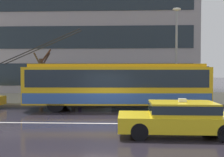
{
  "coord_description": "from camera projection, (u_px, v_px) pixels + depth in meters",
  "views": [
    {
      "loc": [
        0.9,
        -12.62,
        2.42
      ],
      "look_at": [
        0.22,
        3.55,
        1.94
      ],
      "focal_mm": 40.04,
      "sensor_mm": 36.0,
      "label": 1
    }
  ],
  "objects": [
    {
      "name": "street_lamp",
      "position": [
        176.0,
        47.0,
        18.01
      ],
      "size": [
        0.6,
        0.32,
        6.84
      ],
      "color": "gray",
      "rests_on": "sidewalk_slab"
    },
    {
      "name": "pedestrian_approaching_curb",
      "position": [
        74.0,
        79.0,
        20.0
      ],
      "size": [
        1.51,
        1.51,
        1.97
      ],
      "color": "#252125",
      "rests_on": "sidewalk_slab"
    },
    {
      "name": "ground_plane",
      "position": [
        105.0,
        119.0,
        12.72
      ],
      "size": [
        160.0,
        160.0,
        0.0
      ],
      "primitive_type": "plane",
      "color": "#25212A"
    },
    {
      "name": "trolleybus",
      "position": [
        117.0,
        85.0,
        15.64
      ],
      "size": [
        12.86,
        2.78,
        5.04
      ],
      "color": "gold",
      "rests_on": "ground_plane"
    },
    {
      "name": "bus_shelter",
      "position": [
        87.0,
        76.0,
        19.71
      ],
      "size": [
        4.04,
        1.59,
        2.55
      ],
      "color": "gray",
      "rests_on": "sidewalk_slab"
    },
    {
      "name": "taxi_oncoming_near",
      "position": [
        179.0,
        117.0,
        9.36
      ],
      "size": [
        4.45,
        1.79,
        1.39
      ],
      "color": "yellow",
      "rests_on": "ground_plane"
    },
    {
      "name": "lane_centre_line",
      "position": [
        103.0,
        123.0,
        11.52
      ],
      "size": [
        72.0,
        0.14,
        0.01
      ],
      "primitive_type": "cube",
      "color": "silver",
      "rests_on": "ground_plane"
    },
    {
      "name": "street_tree_bare",
      "position": [
        41.0,
        74.0,
        20.48
      ],
      "size": [
        1.85,
        1.22,
        4.02
      ],
      "color": "#4D3826",
      "rests_on": "sidewalk_slab"
    },
    {
      "name": "sidewalk_slab",
      "position": [
        112.0,
        97.0,
        22.3
      ],
      "size": [
        80.0,
        10.0,
        0.14
      ],
      "primitive_type": "cube",
      "color": "gray",
      "rests_on": "ground_plane"
    },
    {
      "name": "pedestrian_at_shelter",
      "position": [
        80.0,
        87.0,
        19.12
      ],
      "size": [
        0.51,
        0.51,
        1.73
      ],
      "color": "navy",
      "rests_on": "sidewalk_slab"
    }
  ]
}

